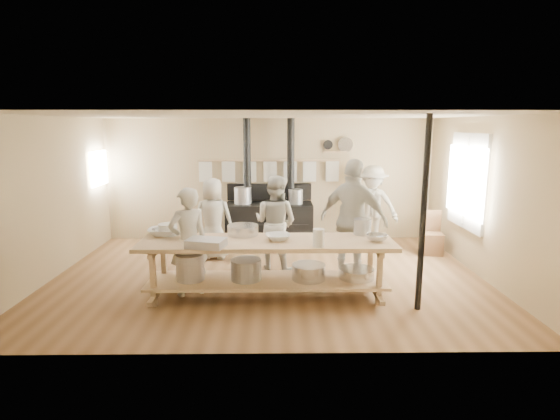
{
  "coord_description": "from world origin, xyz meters",
  "views": [
    {
      "loc": [
        0.11,
        -6.89,
        2.45
      ],
      "look_at": [
        0.2,
        0.2,
        1.08
      ],
      "focal_mm": 28.0,
      "sensor_mm": 36.0,
      "label": 1
    }
  ],
  "objects": [
    {
      "name": "bowl_white_b",
      "position": [
        0.16,
        -0.87,
        0.89
      ],
      "size": [
        0.39,
        0.39,
        0.09
      ],
      "primitive_type": "imported",
      "rotation": [
        0.0,
        0.0,
        1.7
      ],
      "color": "white",
      "rests_on": "prep_table"
    },
    {
      "name": "cook_right",
      "position": [
        1.37,
        -0.12,
        0.97
      ],
      "size": [
        1.21,
        1.04,
        1.95
      ],
      "primitive_type": "imported",
      "rotation": [
        0.0,
        0.0,
        2.54
      ],
      "color": "#B1AF9D",
      "rests_on": "ground"
    },
    {
      "name": "cook_center",
      "position": [
        -1.02,
        1.01,
        0.76
      ],
      "size": [
        0.78,
        0.55,
        1.51
      ],
      "primitive_type": "imported",
      "rotation": [
        0.0,
        0.0,
        3.05
      ],
      "color": "#B1AF9D",
      "rests_on": "ground"
    },
    {
      "name": "stove",
      "position": [
        -0.01,
        2.12,
        0.52
      ],
      "size": [
        1.9,
        0.75,
        2.6
      ],
      "color": "black",
      "rests_on": "ground"
    },
    {
      "name": "window_right",
      "position": [
        3.47,
        0.6,
        1.5
      ],
      "size": [
        0.09,
        1.5,
        1.65
      ],
      "color": "beige",
      "rests_on": "ground"
    },
    {
      "name": "deep_bowl_enamel",
      "position": [
        -1.47,
        -0.57,
        0.94
      ],
      "size": [
        0.34,
        0.34,
        0.17
      ],
      "primitive_type": "cylinder",
      "rotation": [
        0.0,
        0.0,
        0.31
      ],
      "color": "white",
      "rests_on": "prep_table"
    },
    {
      "name": "bucket_galv",
      "position": [
        1.42,
        -0.57,
        0.97
      ],
      "size": [
        0.28,
        0.28,
        0.24
      ],
      "primitive_type": "cylinder",
      "rotation": [
        0.0,
        0.0,
        0.11
      ],
      "color": "gray",
      "rests_on": "prep_table"
    },
    {
      "name": "cook_left",
      "position": [
        0.13,
        0.4,
        0.82
      ],
      "size": [
        1.0,
        0.93,
        1.63
      ],
      "primitive_type": "imported",
      "rotation": [
        0.0,
        0.0,
        2.63
      ],
      "color": "#B1AF9D",
      "rests_on": "ground"
    },
    {
      "name": "cook_by_window",
      "position": [
        2.13,
        1.95,
        0.83
      ],
      "size": [
        1.23,
        1.0,
        1.66
      ],
      "primitive_type": "imported",
      "rotation": [
        0.0,
        0.0,
        -0.42
      ],
      "color": "#B1AF9D",
      "rests_on": "ground"
    },
    {
      "name": "prep_table",
      "position": [
        -0.01,
        -0.9,
        0.52
      ],
      "size": [
        3.6,
        0.9,
        0.85
      ],
      "color": "tan",
      "rests_on": "ground"
    },
    {
      "name": "room_shell",
      "position": [
        0.0,
        0.0,
        1.62
      ],
      "size": [
        7.0,
        7.0,
        7.0
      ],
      "color": "tan",
      "rests_on": "ground"
    },
    {
      "name": "ground",
      "position": [
        0.0,
        0.0,
        0.0
      ],
      "size": [
        7.0,
        7.0,
        0.0
      ],
      "primitive_type": "plane",
      "color": "brown",
      "rests_on": "ground"
    },
    {
      "name": "back_wall_shelf",
      "position": [
        1.46,
        2.43,
        2.0
      ],
      "size": [
        0.63,
        0.14,
        0.32
      ],
      "color": "tan",
      "rests_on": "ground"
    },
    {
      "name": "mixing_bowl_large",
      "position": [
        -0.36,
        -0.57,
        0.92
      ],
      "size": [
        0.52,
        0.52,
        0.15
      ],
      "primitive_type": "cylinder",
      "rotation": [
        0.0,
        0.0,
        -0.13
      ],
      "color": "silver",
      "rests_on": "prep_table"
    },
    {
      "name": "left_opening",
      "position": [
        -3.45,
        2.0,
        1.6
      ],
      "size": [
        0.0,
        0.9,
        0.9
      ],
      "color": "white",
      "rests_on": "ground"
    },
    {
      "name": "towel_rail",
      "position": [
        0.0,
        2.4,
        1.56
      ],
      "size": [
        3.0,
        0.04,
        0.47
      ],
      "color": "tan",
      "rests_on": "ground"
    },
    {
      "name": "roasting_pan",
      "position": [
        -0.81,
        -1.23,
        0.91
      ],
      "size": [
        0.56,
        0.44,
        0.11
      ],
      "primitive_type": "cube",
      "rotation": [
        0.0,
        0.0,
        -0.23
      ],
      "color": "#B2B2B7",
      "rests_on": "prep_table"
    },
    {
      "name": "support_post",
      "position": [
        2.05,
        -1.35,
        1.3
      ],
      "size": [
        0.08,
        0.08,
        2.6
      ],
      "primitive_type": "cylinder",
      "color": "black",
      "rests_on": "ground"
    },
    {
      "name": "chair",
      "position": [
        3.15,
        1.26,
        0.25
      ],
      "size": [
        0.44,
        0.44,
        0.83
      ],
      "rotation": [
        0.0,
        0.0,
        -0.14
      ],
      "color": "brown",
      "rests_on": "ground"
    },
    {
      "name": "cook_far_left",
      "position": [
        -1.14,
        -0.77,
        0.8
      ],
      "size": [
        0.7,
        0.63,
        1.6
      ],
      "primitive_type": "imported",
      "rotation": [
        0.0,
        0.0,
        3.69
      ],
      "color": "#B1AF9D",
      "rests_on": "ground"
    },
    {
      "name": "bowl_steel_a",
      "position": [
        -1.55,
        -0.57,
        0.9
      ],
      "size": [
        0.42,
        0.42,
        0.1
      ],
      "primitive_type": "imported",
      "rotation": [
        0.0,
        0.0,
        1.12
      ],
      "color": "silver",
      "rests_on": "prep_table"
    },
    {
      "name": "pitcher",
      "position": [
        0.7,
        -1.23,
        0.97
      ],
      "size": [
        0.2,
        0.2,
        0.24
      ],
      "primitive_type": "cylinder",
      "rotation": [
        0.0,
        0.0,
        -0.41
      ],
      "color": "white",
      "rests_on": "prep_table"
    },
    {
      "name": "bowl_white_a",
      "position": [
        -1.55,
        -0.57,
        0.9
      ],
      "size": [
        0.46,
        0.46,
        0.1
      ],
      "primitive_type": "imported",
      "rotation": [
        0.0,
        0.0,
        0.08
      ],
      "color": "white",
      "rests_on": "prep_table"
    },
    {
      "name": "bowl_steel_b",
      "position": [
        1.55,
        -0.95,
        0.9
      ],
      "size": [
        0.42,
        0.42,
        0.09
      ],
      "primitive_type": "imported",
      "rotation": [
        0.0,
        0.0,
        3.81
      ],
      "color": "silver",
      "rests_on": "prep_table"
    }
  ]
}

